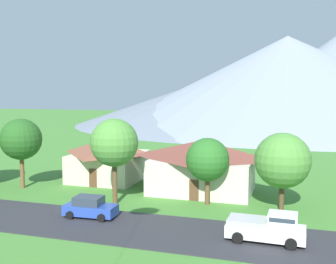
# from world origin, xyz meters

# --- Properties ---
(road_strip) EXTENTS (160.00, 7.14, 0.08)m
(road_strip) POSITION_xyz_m (0.00, 30.69, 0.04)
(road_strip) COLOR #2D2D33
(road_strip) RESTS_ON ground
(mountain_far_east_ridge) EXTENTS (105.87, 105.87, 26.27)m
(mountain_far_east_ridge) POSITION_xyz_m (5.03, 127.78, 13.13)
(mountain_far_east_ridge) COLOR gray
(mountain_far_east_ridge) RESTS_ON ground
(mountain_east_ridge) EXTENTS (109.19, 109.19, 18.24)m
(mountain_east_ridge) POSITION_xyz_m (-5.32, 132.13, 9.12)
(mountain_east_ridge) COLOR slate
(mountain_east_ridge) RESTS_ON ground
(house_leftmost) EXTENTS (7.95, 8.56, 4.78)m
(house_leftmost) POSITION_xyz_m (-13.16, 45.37, 2.48)
(house_leftmost) COLOR beige
(house_leftmost) RESTS_ON ground
(house_left_center) EXTENTS (10.75, 7.32, 5.31)m
(house_left_center) POSITION_xyz_m (-1.69, 42.81, 2.75)
(house_left_center) COLOR beige
(house_left_center) RESTS_ON ground
(tree_center) EXTENTS (4.32, 4.32, 7.75)m
(tree_center) POSITION_xyz_m (-8.29, 36.35, 5.55)
(tree_center) COLOR brown
(tree_center) RESTS_ON ground
(tree_right_of_center) EXTENTS (4.75, 4.75, 6.68)m
(tree_right_of_center) POSITION_xyz_m (6.15, 38.80, 4.30)
(tree_right_of_center) COLOR #4C3823
(tree_right_of_center) RESTS_ON ground
(tree_near_right) EXTENTS (3.88, 3.88, 6.04)m
(tree_near_right) POSITION_xyz_m (-0.28, 38.62, 4.07)
(tree_near_right) COLOR brown
(tree_near_right) RESTS_ON ground
(tree_far_right) EXTENTS (4.30, 4.30, 7.33)m
(tree_far_right) POSITION_xyz_m (-20.12, 38.94, 5.15)
(tree_far_right) COLOR brown
(tree_far_right) RESTS_ON ground
(parked_car_blue_east_end) EXTENTS (4.27, 2.21, 1.68)m
(parked_car_blue_east_end) POSITION_xyz_m (-8.49, 32.02, 0.87)
(parked_car_blue_east_end) COLOR #2847A8
(parked_car_blue_east_end) RESTS_ON road_strip
(pickup_truck_white_west_side) EXTENTS (5.26, 2.46, 1.99)m
(pickup_truck_white_west_side) POSITION_xyz_m (5.46, 30.83, 1.06)
(pickup_truck_white_west_side) COLOR white
(pickup_truck_white_west_side) RESTS_ON road_strip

